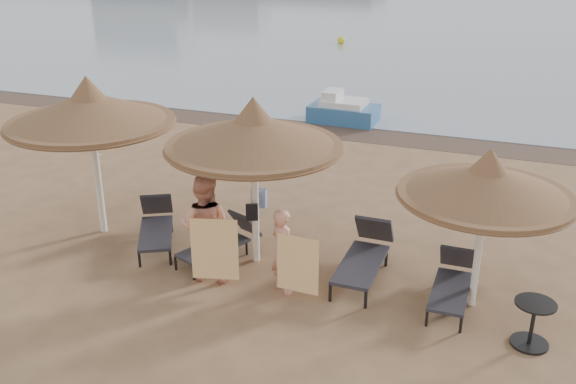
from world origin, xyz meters
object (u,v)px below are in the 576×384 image
lounger_near_right (365,254)px  lounger_far_right (452,281)px  person_left (204,219)px  palapa_center (254,133)px  lounger_near_left (223,241)px  palapa_right (487,183)px  side_table (532,325)px  pedal_boat (343,110)px  person_right (283,244)px  palapa_left (90,110)px  lounger_far_left (156,225)px

lounger_near_right → lounger_far_right: lounger_near_right is taller
lounger_far_right → person_left: (-4.17, -0.73, 0.78)m
palapa_center → lounger_near_left: size_ratio=1.76×
palapa_right → lounger_far_right: 1.85m
side_table → pedal_boat: bearing=119.0°
lounger_far_right → person_right: (-2.73, -0.71, 0.55)m
palapa_left → pedal_boat: 9.95m
palapa_right → lounger_far_right: size_ratio=1.59×
pedal_boat → lounger_far_left: bearing=-95.2°
palapa_right → lounger_near_right: size_ratio=1.36×
lounger_far_left → pedal_boat: 9.52m
palapa_left → person_left: 3.32m
palapa_center → person_left: (-0.58, -0.87, -1.36)m
lounger_near_left → person_left: 1.10m
palapa_left → lounger_near_left: 3.56m
palapa_left → palapa_center: 3.42m
palapa_center → lounger_far_right: 4.18m
person_right → palapa_center: bearing=-10.6°
palapa_right → side_table: (0.91, -0.84, -1.82)m
lounger_far_right → lounger_near_left: bearing=179.5°
palapa_center → lounger_far_left: size_ratio=1.66×
person_left → lounger_near_left: bearing=-93.7°
palapa_left → person_right: (4.27, -0.93, -1.67)m
palapa_left → lounger_far_left: bearing=-2.3°
palapa_center → palapa_right: 3.95m
person_left → pedal_boat: 10.38m
palapa_right → lounger_far_left: 6.33m
pedal_boat → person_left: bearing=-86.0°
lounger_near_right → lounger_far_right: 1.60m
side_table → palapa_right: bearing=137.4°
side_table → person_left: (-5.43, 0.15, 0.79)m
person_right → pedal_boat: person_right is taller
lounger_near_right → person_left: (-2.60, -1.06, 0.73)m
palapa_center → palapa_right: bearing=-2.7°
lounger_near_right → palapa_center: bearing=-174.2°
pedal_boat → palapa_center: bearing=-82.3°
palapa_left → palapa_right: (7.35, -0.26, -0.39)m
person_right → pedal_boat: bearing=-45.7°
lounger_near_left → pedal_boat: bearing=115.0°
side_table → person_right: 4.03m
lounger_far_left → lounger_near_right: lounger_near_right is taller
palapa_left → palapa_center: bearing=-1.3°
lounger_far_left → lounger_far_right: size_ratio=1.10×
lounger_near_left → lounger_near_right: bearing=29.1°
palapa_left → lounger_far_right: bearing=-1.8°
palapa_center → lounger_near_left: 2.24m
lounger_far_right → person_left: person_left is taller
side_table → pedal_boat: size_ratio=0.34×
palapa_left → lounger_near_right: size_ratio=1.60×
person_left → palapa_center: bearing=-131.1°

